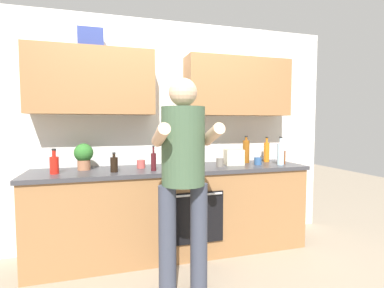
{
  "coord_description": "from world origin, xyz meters",
  "views": [
    {
      "loc": [
        -0.69,
        -2.97,
        1.36
      ],
      "look_at": [
        0.16,
        -0.1,
        1.15
      ],
      "focal_mm": 27.68,
      "sensor_mm": 36.0,
      "label": 1
    }
  ],
  "objects_px": {
    "potted_herb": "(84,155)",
    "bottle_vinegar": "(283,157)",
    "bottle_hotsauce": "(54,164)",
    "cup_stoneware": "(220,162)",
    "person_standing": "(183,168)",
    "bottle_soda": "(176,154)",
    "bottle_juice": "(267,152)",
    "bottle_water": "(281,154)",
    "bottle_soy": "(114,164)",
    "bottle_wine": "(154,161)",
    "knife_block": "(191,156)",
    "grocery_bag_rice": "(234,157)",
    "cup_tea": "(258,161)",
    "cup_ceramic": "(141,164)",
    "bottle_syrup": "(246,151)"
  },
  "relations": [
    {
      "from": "potted_herb",
      "to": "bottle_vinegar",
      "type": "bearing_deg",
      "value": -4.88
    },
    {
      "from": "bottle_hotsauce",
      "to": "cup_stoneware",
      "type": "height_order",
      "value": "bottle_hotsauce"
    },
    {
      "from": "person_standing",
      "to": "bottle_hotsauce",
      "type": "xyz_separation_m",
      "value": [
        -1.03,
        0.7,
        -0.02
      ]
    },
    {
      "from": "bottle_hotsauce",
      "to": "bottle_soda",
      "type": "xyz_separation_m",
      "value": [
        1.19,
        0.18,
        0.04
      ]
    },
    {
      "from": "bottle_juice",
      "to": "cup_stoneware",
      "type": "xyz_separation_m",
      "value": [
        -0.68,
        -0.2,
        -0.08
      ]
    },
    {
      "from": "bottle_hotsauce",
      "to": "bottle_water",
      "type": "distance_m",
      "value": 2.31
    },
    {
      "from": "cup_stoneware",
      "to": "bottle_hotsauce",
      "type": "bearing_deg",
      "value": 179.52
    },
    {
      "from": "bottle_soy",
      "to": "person_standing",
      "type": "bearing_deg",
      "value": -51.69
    },
    {
      "from": "bottle_wine",
      "to": "bottle_juice",
      "type": "xyz_separation_m",
      "value": [
        1.4,
        0.27,
        0.03
      ]
    },
    {
      "from": "bottle_soda",
      "to": "bottle_water",
      "type": "height_order",
      "value": "bottle_water"
    },
    {
      "from": "person_standing",
      "to": "bottle_hotsauce",
      "type": "height_order",
      "value": "person_standing"
    },
    {
      "from": "potted_herb",
      "to": "knife_block",
      "type": "bearing_deg",
      "value": -3.12
    },
    {
      "from": "person_standing",
      "to": "grocery_bag_rice",
      "type": "bearing_deg",
      "value": 44.48
    },
    {
      "from": "person_standing",
      "to": "bottle_juice",
      "type": "relative_size",
      "value": 5.7
    },
    {
      "from": "bottle_soda",
      "to": "bottle_juice",
      "type": "xyz_separation_m",
      "value": [
        1.11,
        0.0,
        -0.0
      ]
    },
    {
      "from": "bottle_soda",
      "to": "cup_tea",
      "type": "xyz_separation_m",
      "value": [
        0.89,
        -0.19,
        -0.08
      ]
    },
    {
      "from": "grocery_bag_rice",
      "to": "cup_stoneware",
      "type": "bearing_deg",
      "value": -156.38
    },
    {
      "from": "cup_ceramic",
      "to": "bottle_syrup",
      "type": "bearing_deg",
      "value": 2.79
    },
    {
      "from": "potted_herb",
      "to": "cup_ceramic",
      "type": "bearing_deg",
      "value": -4.28
    },
    {
      "from": "potted_herb",
      "to": "grocery_bag_rice",
      "type": "height_order",
      "value": "potted_herb"
    },
    {
      "from": "cup_ceramic",
      "to": "cup_tea",
      "type": "relative_size",
      "value": 1.04
    },
    {
      "from": "person_standing",
      "to": "bottle_soda",
      "type": "xyz_separation_m",
      "value": [
        0.15,
        0.88,
        0.01
      ]
    },
    {
      "from": "bottle_wine",
      "to": "grocery_bag_rice",
      "type": "height_order",
      "value": "bottle_wine"
    },
    {
      "from": "bottle_soy",
      "to": "bottle_soda",
      "type": "relative_size",
      "value": 0.65
    },
    {
      "from": "bottle_water",
      "to": "bottle_juice",
      "type": "relative_size",
      "value": 1.04
    },
    {
      "from": "bottle_wine",
      "to": "potted_herb",
      "type": "xyz_separation_m",
      "value": [
        -0.65,
        0.25,
        0.06
      ]
    },
    {
      "from": "bottle_soda",
      "to": "bottle_wine",
      "type": "bearing_deg",
      "value": -137.54
    },
    {
      "from": "person_standing",
      "to": "cup_stoneware",
      "type": "distance_m",
      "value": 0.9
    },
    {
      "from": "cup_stoneware",
      "to": "knife_block",
      "type": "bearing_deg",
      "value": 157.63
    },
    {
      "from": "bottle_hotsauce",
      "to": "bottle_wine",
      "type": "height_order",
      "value": "bottle_wine"
    },
    {
      "from": "person_standing",
      "to": "bottle_soy",
      "type": "bearing_deg",
      "value": 128.31
    },
    {
      "from": "bottle_syrup",
      "to": "bottle_soda",
      "type": "height_order",
      "value": "bottle_syrup"
    },
    {
      "from": "bottle_soy",
      "to": "bottle_juice",
      "type": "bearing_deg",
      "value": 7.86
    },
    {
      "from": "person_standing",
      "to": "bottle_syrup",
      "type": "bearing_deg",
      "value": 41.63
    },
    {
      "from": "bottle_hotsauce",
      "to": "cup_tea",
      "type": "bearing_deg",
      "value": -0.15
    },
    {
      "from": "bottle_juice",
      "to": "knife_block",
      "type": "bearing_deg",
      "value": -175.23
    },
    {
      "from": "bottle_wine",
      "to": "bottle_water",
      "type": "relative_size",
      "value": 0.78
    },
    {
      "from": "knife_block",
      "to": "bottle_water",
      "type": "bearing_deg",
      "value": -11.02
    },
    {
      "from": "bottle_soy",
      "to": "knife_block",
      "type": "height_order",
      "value": "knife_block"
    },
    {
      "from": "bottle_vinegar",
      "to": "potted_herb",
      "type": "bearing_deg",
      "value": 175.12
    },
    {
      "from": "bottle_vinegar",
      "to": "bottle_juice",
      "type": "xyz_separation_m",
      "value": [
        -0.09,
        0.2,
        0.04
      ]
    },
    {
      "from": "bottle_soda",
      "to": "bottle_juice",
      "type": "bearing_deg",
      "value": 0.24
    },
    {
      "from": "potted_herb",
      "to": "bottle_soda",
      "type": "bearing_deg",
      "value": 1.03
    },
    {
      "from": "knife_block",
      "to": "cup_tea",
      "type": "bearing_deg",
      "value": -8.49
    },
    {
      "from": "cup_stoneware",
      "to": "cup_tea",
      "type": "xyz_separation_m",
      "value": [
        0.46,
        0.01,
        -0.0
      ]
    },
    {
      "from": "bottle_water",
      "to": "potted_herb",
      "type": "height_order",
      "value": "bottle_water"
    },
    {
      "from": "bottle_vinegar",
      "to": "knife_block",
      "type": "height_order",
      "value": "knife_block"
    },
    {
      "from": "person_standing",
      "to": "bottle_wine",
      "type": "bearing_deg",
      "value": 102.51
    },
    {
      "from": "bottle_vinegar",
      "to": "bottle_juice",
      "type": "relative_size",
      "value": 0.71
    },
    {
      "from": "bottle_soy",
      "to": "bottle_wine",
      "type": "xyz_separation_m",
      "value": [
        0.37,
        -0.03,
        0.02
      ]
    }
  ]
}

